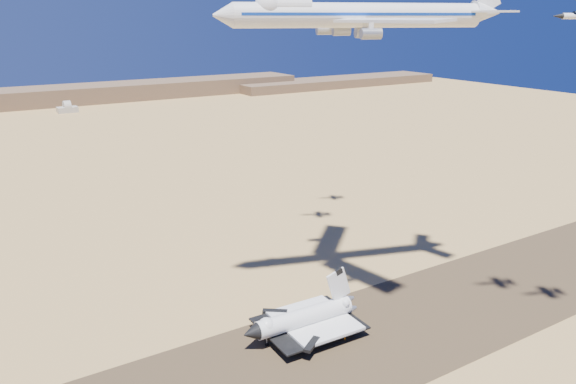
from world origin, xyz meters
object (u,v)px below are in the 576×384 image
carrier_747 (352,15)px  crew_a (345,338)px  chase_jet_e (344,14)px  chase_jet_d (326,14)px  shuttle (303,319)px  crew_b (348,334)px  crew_c (341,331)px

carrier_747 → crew_a: carrier_747 is taller
chase_jet_e → chase_jet_d: bearing=-118.9°
chase_jet_d → shuttle: bearing=-102.0°
crew_a → crew_b: size_ratio=1.03×
shuttle → crew_a: shuttle is taller
shuttle → crew_a: (8.43, -9.37, -4.09)m
crew_b → crew_c: crew_b is taller
crew_a → chase_jet_e: size_ratio=0.13×
shuttle → chase_jet_e: (68.72, 73.74, 86.97)m
crew_c → chase_jet_d: size_ratio=0.11×
carrier_747 → crew_b: 93.79m
crew_c → chase_jet_e: 134.47m
carrier_747 → crew_a: bearing=-107.9°
crew_a → chase_jet_e: (60.30, 83.11, 91.06)m
carrier_747 → shuttle: bearing=-134.6°
crew_b → crew_c: size_ratio=1.09×
carrier_747 → chase_jet_d: (22.52, 43.83, 0.62)m
crew_b → chase_jet_d: (36.35, 64.66, 91.01)m
shuttle → crew_b: (10.55, -8.26, -4.12)m
shuttle → crew_a: 13.25m
carrier_747 → crew_b: bearing=-105.4°
crew_b → chase_jet_e: chase_jet_e is taller
shuttle → crew_a: size_ratio=21.28×
crew_c → carrier_747: bearing=-69.0°
chase_jet_d → crew_a: bearing=-92.6°
chase_jet_d → chase_jet_e: (21.82, 17.34, 0.08)m
carrier_747 → crew_a: 94.35m
carrier_747 → chase_jet_d: 49.28m
crew_c → chase_jet_d: chase_jet_d is taller
carrier_747 → crew_c: size_ratio=55.80×
shuttle → crew_c: 12.16m
shuttle → carrier_747: bearing=28.8°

